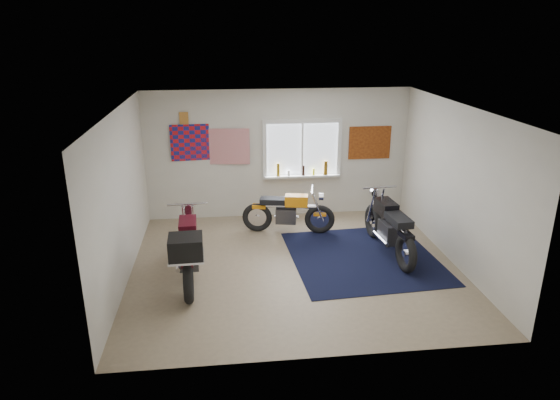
{
  "coord_description": "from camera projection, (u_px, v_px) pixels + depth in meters",
  "views": [
    {
      "loc": [
        -1.13,
        -7.6,
        3.9
      ],
      "look_at": [
        -0.21,
        0.4,
        1.07
      ],
      "focal_mm": 32.0,
      "sensor_mm": 36.0,
      "label": 1
    }
  ],
  "objects": [
    {
      "name": "oil_bottles",
      "position": [
        307.0,
        169.0,
        10.51
      ],
      "size": [
        1.09,
        0.09,
        0.3
      ],
      "color": "#7F5F12",
      "rests_on": "window_assembly"
    },
    {
      "name": "room_shell",
      "position": [
        296.0,
        174.0,
        8.0
      ],
      "size": [
        5.5,
        5.5,
        5.5
      ],
      "color": "white",
      "rests_on": "ground"
    },
    {
      "name": "window_assembly",
      "position": [
        302.0,
        153.0,
        10.46
      ],
      "size": [
        1.66,
        0.17,
        1.26
      ],
      "color": "white",
      "rests_on": "room_shell"
    },
    {
      "name": "flag_display",
      "position": [
        184.0,
        118.0,
        9.95
      ],
      "size": [
        1.6,
        0.1,
        1.17
      ],
      "color": "red",
      "rests_on": "room_shell"
    },
    {
      "name": "maroon_tourer",
      "position": [
        188.0,
        250.0,
        7.8
      ],
      "size": [
        0.66,
        2.18,
        1.11
      ],
      "rotation": [
        0.0,
        0.0,
        1.61
      ],
      "color": "black",
      "rests_on": "ground"
    },
    {
      "name": "triumph_poster",
      "position": [
        370.0,
        143.0,
        10.56
      ],
      "size": [
        0.9,
        0.03,
        0.7
      ],
      "primitive_type": "cube",
      "color": "#A54C14",
      "rests_on": "room_shell"
    },
    {
      "name": "yellow_triumph",
      "position": [
        288.0,
        213.0,
        9.82
      ],
      "size": [
        1.82,
        0.59,
        0.92
      ],
      "rotation": [
        0.0,
        0.0,
        -0.19
      ],
      "color": "black",
      "rests_on": "ground"
    },
    {
      "name": "ground",
      "position": [
        295.0,
        266.0,
        8.54
      ],
      "size": [
        5.5,
        5.5,
        0.0
      ],
      "primitive_type": "plane",
      "color": "#9E896B",
      "rests_on": "ground"
    },
    {
      "name": "black_chrome_bike",
      "position": [
        389.0,
        228.0,
        8.89
      ],
      "size": [
        0.65,
        2.14,
        1.1
      ],
      "rotation": [
        0.0,
        0.0,
        1.65
      ],
      "color": "black",
      "rests_on": "navy_rug"
    },
    {
      "name": "navy_rug",
      "position": [
        363.0,
        257.0,
        8.85
      ],
      "size": [
        2.65,
        2.74,
        0.01
      ],
      "primitive_type": "cube",
      "rotation": [
        0.0,
        0.0,
        0.06
      ],
      "color": "black",
      "rests_on": "ground"
    }
  ]
}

